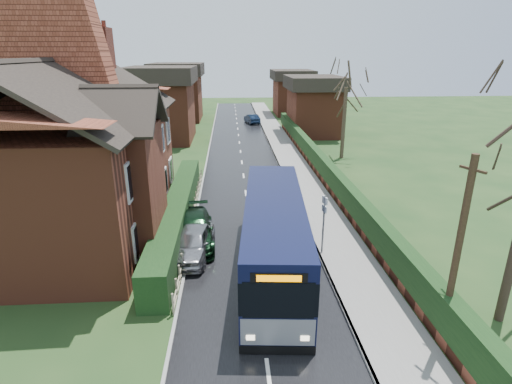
{
  "coord_description": "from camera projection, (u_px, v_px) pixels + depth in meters",
  "views": [
    {
      "loc": [
        -0.98,
        -15.32,
        9.0
      ],
      "look_at": [
        0.37,
        5.13,
        1.8
      ],
      "focal_mm": 28.0,
      "sensor_mm": 36.0,
      "label": 1
    }
  ],
  "objects": [
    {
      "name": "road",
      "position": [
        246.0,
        193.0,
        26.88
      ],
      "size": [
        6.0,
        100.0,
        0.02
      ],
      "primitive_type": "cube",
      "color": "black",
      "rests_on": "ground"
    },
    {
      "name": "bus",
      "position": [
        274.0,
        236.0,
        16.95
      ],
      "size": [
        3.3,
        10.76,
        3.22
      ],
      "rotation": [
        0.0,
        0.0,
        -0.08
      ],
      "color": "black",
      "rests_on": "ground"
    },
    {
      "name": "car_green",
      "position": [
        193.0,
        230.0,
        19.68
      ],
      "size": [
        2.38,
        5.0,
        1.41
      ],
      "primitive_type": "imported",
      "rotation": [
        0.0,
        0.0,
        0.09
      ],
      "color": "black",
      "rests_on": "ground"
    },
    {
      "name": "kerb_left",
      "position": [
        200.0,
        194.0,
        26.68
      ],
      "size": [
        0.12,
        100.0,
        0.1
      ],
      "primitive_type": "cube",
      "color": "gray",
      "rests_on": "ground"
    },
    {
      "name": "tree_house_side",
      "position": [
        86.0,
        76.0,
        25.28
      ],
      "size": [
        4.47,
        4.47,
        10.15
      ],
      "color": "#382D21",
      "rests_on": "ground"
    },
    {
      "name": "right_wall_hedge",
      "position": [
        331.0,
        177.0,
        26.9
      ],
      "size": [
        0.6,
        50.0,
        1.8
      ],
      "color": "brown",
      "rests_on": "ground"
    },
    {
      "name": "telegraph_pole",
      "position": [
        457.0,
        255.0,
        12.06
      ],
      "size": [
        0.4,
        0.78,
        6.35
      ],
      "rotation": [
        0.0,
        0.0,
        0.42
      ],
      "color": "black",
      "rests_on": "ground"
    },
    {
      "name": "ground",
      "position": [
        255.0,
        270.0,
        17.47
      ],
      "size": [
        140.0,
        140.0,
        0.0
      ],
      "primitive_type": "plane",
      "color": "#344C20",
      "rests_on": "ground"
    },
    {
      "name": "pavement",
      "position": [
        308.0,
        191.0,
        27.12
      ],
      "size": [
        2.5,
        100.0,
        0.14
      ],
      "primitive_type": "cube",
      "color": "slate",
      "rests_on": "ground"
    },
    {
      "name": "brick_house",
      "position": [
        75.0,
        150.0,
        19.97
      ],
      "size": [
        9.3,
        14.6,
        10.3
      ],
      "color": "brown",
      "rests_on": "ground"
    },
    {
      "name": "bus_stop_sign",
      "position": [
        324.0,
        217.0,
        18.09
      ],
      "size": [
        0.17,
        0.45,
        2.95
      ],
      "rotation": [
        0.0,
        0.0,
        0.24
      ],
      "color": "slate",
      "rests_on": "ground"
    },
    {
      "name": "car_distant",
      "position": [
        252.0,
        119.0,
        53.12
      ],
      "size": [
        2.12,
        3.9,
        1.22
      ],
      "primitive_type": "imported",
      "rotation": [
        0.0,
        0.0,
        3.38
      ],
      "color": "#101D32",
      "rests_on": "ground"
    },
    {
      "name": "car_silver",
      "position": [
        193.0,
        242.0,
        18.45
      ],
      "size": [
        2.13,
        4.22,
        1.38
      ],
      "primitive_type": "imported",
      "rotation": [
        0.0,
        0.0,
        -0.13
      ],
      "color": "#A2A1A6",
      "rests_on": "ground"
    },
    {
      "name": "kerb_right",
      "position": [
        291.0,
        191.0,
        27.05
      ],
      "size": [
        0.12,
        100.0,
        0.14
      ],
      "primitive_type": "cube",
      "color": "gray",
      "rests_on": "ground"
    },
    {
      "name": "front_hedge",
      "position": [
        178.0,
        212.0,
        21.67
      ],
      "size": [
        1.2,
        16.0,
        1.6
      ],
      "primitive_type": "cube",
      "color": "black",
      "rests_on": "ground"
    },
    {
      "name": "tree_right_far",
      "position": [
        347.0,
        82.0,
        33.74
      ],
      "size": [
        4.57,
        4.57,
        8.82
      ],
      "color": "#3D3024",
      "rests_on": "ground"
    },
    {
      "name": "picket_fence",
      "position": [
        192.0,
        217.0,
        21.83
      ],
      "size": [
        0.1,
        16.0,
        0.9
      ],
      "primitive_type": null,
      "color": "#9C8A69",
      "rests_on": "ground"
    }
  ]
}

